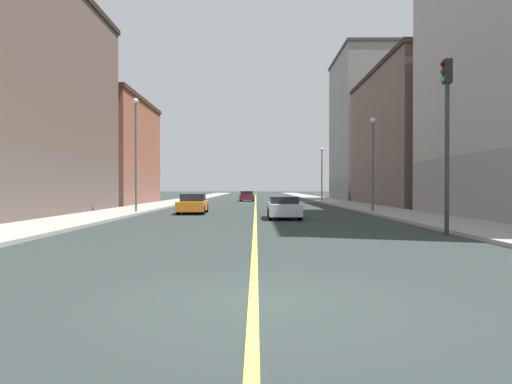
{
  "coord_description": "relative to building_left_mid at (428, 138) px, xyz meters",
  "views": [
    {
      "loc": [
        0.04,
        -7.45,
        1.8
      ],
      "look_at": [
        -0.04,
        32.06,
        1.4
      ],
      "focal_mm": 32.9,
      "sensor_mm": 36.0,
      "label": 1
    }
  ],
  "objects": [
    {
      "name": "building_left_far",
      "position": [
        -0.0,
        19.45,
        3.5
      ],
      "size": [
        11.2,
        15.34,
        20.3
      ],
      "color": "slate",
      "rests_on": "ground"
    },
    {
      "name": "sidewalk_left",
      "position": [
        -7.4,
        10.3,
        -6.59
      ],
      "size": [
        3.9,
        168.0,
        0.15
      ],
      "primitive_type": "cube",
      "color": "#9E9B93",
      "rests_on": "ground"
    },
    {
      "name": "building_right_midblock",
      "position": [
        -33.81,
        2.25,
        -1.21
      ],
      "size": [
        11.2,
        15.84,
        10.89
      ],
      "color": "brown",
      "rests_on": "ground"
    },
    {
      "name": "car_maroon",
      "position": [
        -18.05,
        14.74,
        -6.02
      ],
      "size": [
        1.84,
        4.57,
        1.31
      ],
      "color": "maroon",
      "rests_on": "ground"
    },
    {
      "name": "lane_center_stripe",
      "position": [
        -16.91,
        10.3,
        -6.65
      ],
      "size": [
        0.16,
        154.0,
        0.01
      ],
      "primitive_type": "cube",
      "color": "#E5D14C",
      "rests_on": "ground"
    },
    {
      "name": "car_orange",
      "position": [
        -21.19,
        -14.02,
        -6.01
      ],
      "size": [
        1.94,
        4.58,
        1.37
      ],
      "color": "orange",
      "rests_on": "ground"
    },
    {
      "name": "traffic_light_left_near",
      "position": [
        -9.77,
        -28.71,
        -2.46
      ],
      "size": [
        0.4,
        0.32,
        6.56
      ],
      "color": "#2D2D2D",
      "rests_on": "ground"
    },
    {
      "name": "car_silver",
      "position": [
        -15.26,
        -19.26,
        -6.02
      ],
      "size": [
        1.85,
        4.34,
        1.28
      ],
      "color": "silver",
      "rests_on": "ground"
    },
    {
      "name": "street_lamp_left_far",
      "position": [
        -8.75,
        11.5,
        -2.52
      ],
      "size": [
        0.36,
        0.36,
        6.51
      ],
      "color": "#4C4C51",
      "rests_on": "ground"
    },
    {
      "name": "street_lamp_left_near",
      "position": [
        -8.75,
        -13.62,
        -2.53
      ],
      "size": [
        0.36,
        0.36,
        6.5
      ],
      "color": "#4C4C51",
      "rests_on": "ground"
    },
    {
      "name": "street_lamp_right_near",
      "position": [
        -25.06,
        -14.2,
        -1.88
      ],
      "size": [
        0.36,
        0.36,
        7.72
      ],
      "color": "#4C4C51",
      "rests_on": "ground"
    },
    {
      "name": "ground_plane",
      "position": [
        -16.91,
        -38.7,
        -6.66
      ],
      "size": [
        400.0,
        400.0,
        0.0
      ],
      "primitive_type": "plane",
      "color": "#293230",
      "rests_on": "ground"
    },
    {
      "name": "sidewalk_right",
      "position": [
        -26.41,
        10.3,
        -6.59
      ],
      "size": [
        3.9,
        168.0,
        0.15
      ],
      "primitive_type": "cube",
      "color": "#9E9B93",
      "rests_on": "ground"
    },
    {
      "name": "building_left_mid",
      "position": [
        0.0,
        0.0,
        0.0
      ],
      "size": [
        11.2,
        20.56,
        13.31
      ],
      "color": "brown",
      "rests_on": "ground"
    }
  ]
}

